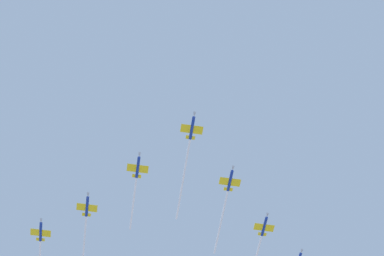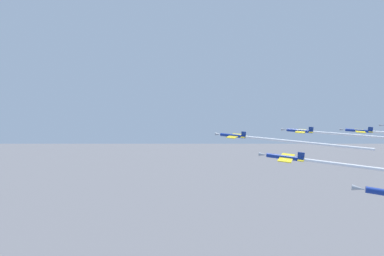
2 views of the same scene
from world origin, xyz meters
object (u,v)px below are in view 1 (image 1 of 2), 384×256
object	(u,v)px
jet_starboard_outer	(86,224)
jet_port_inner	(226,202)
jet_lead	(187,156)
jet_port_trail	(40,250)
jet_port_outer	(260,244)
jet_starboard_inner	(136,183)

from	to	relation	value
jet_starboard_outer	jet_port_inner	bearing A→B (deg)	160.41
jet_lead	jet_starboard_outer	bearing A→B (deg)	-46.08
jet_lead	jet_port_inner	xyz separation A→B (m)	(5.00, -27.82, -0.66)
jet_lead	jet_port_trail	size ratio (longest dim) A/B	1.14
jet_port_inner	jet_port_outer	distance (m)	29.46
jet_starboard_inner	jet_starboard_outer	distance (m)	31.28
jet_port_outer	jet_starboard_outer	world-z (taller)	jet_port_outer
jet_lead	jet_port_outer	xyz separation A→B (m)	(11.33, -56.57, 0.54)
jet_lead	jet_starboard_outer	world-z (taller)	jet_lead
jet_starboard_inner	jet_port_outer	size ratio (longest dim) A/B	0.91
jet_port_inner	jet_starboard_inner	bearing A→B (deg)	4.11
jet_starboard_outer	jet_lead	bearing A→B (deg)	133.92
jet_port_inner	jet_starboard_inner	size ratio (longest dim) A/B	1.17
jet_starboard_inner	jet_port_inner	bearing A→B (deg)	-175.89
jet_starboard_inner	jet_port_outer	distance (m)	64.54
jet_port_trail	jet_port_outer	bearing A→B (deg)	169.51
jet_port_outer	jet_starboard_outer	bearing A→B (deg)	0.32
jet_lead	jet_starboard_outer	xyz separation A→B (m)	(56.68, 8.83, -0.54)
jet_starboard_outer	jet_port_trail	world-z (taller)	jet_port_trail
jet_lead	jet_port_trail	world-z (taller)	jet_lead
jet_port_inner	jet_port_outer	bearing A→B (deg)	-132.52
jet_starboard_inner	jet_lead	bearing A→B (deg)	139.13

